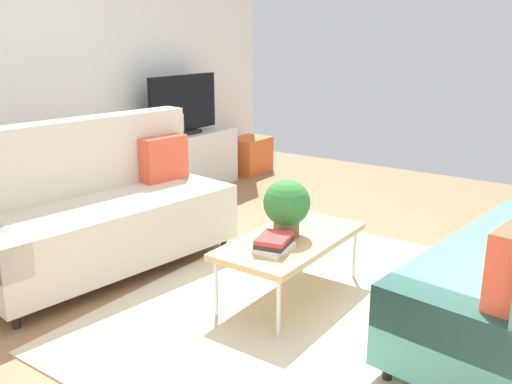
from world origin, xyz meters
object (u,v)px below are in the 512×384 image
Objects in this scene: vase_1 at (153,131)px; bottle_2 at (182,124)px; potted_plant at (287,205)px; bottle_1 at (176,128)px; tv_console at (184,162)px; storage_trunk at (249,155)px; couch_beige at (102,211)px; vase_0 at (141,134)px; bottle_0 at (169,129)px; tv at (184,106)px; coffee_table at (291,241)px; table_book_0 at (274,248)px.

bottle_2 reaches higher than vase_1.
bottle_1 is at bearing 58.71° from potted_plant.
vase_1 is at bearing 165.51° from bottle_2.
storage_trunk is (1.10, -0.10, -0.10)m from tv_console.
couch_beige is 1.71m from vase_0.
bottle_0 is (1.27, 2.27, 0.11)m from potted_plant.
storage_trunk is 3.20× the size of vase_0.
coffee_table is at bearing -123.75° from tv.
tv_console is 3.68× the size of potted_plant.
tv_console is at bearing 56.32° from potted_plant.
couch_beige is 8.31× the size of table_book_0.
bottle_1 is at bearing 58.82° from coffee_table.
bottle_2 is at bearing 177.05° from storage_trunk.
bottle_1 is (0.25, -0.09, 0.00)m from vase_1.
vase_1 is at bearing 60.14° from table_book_0.
tv is at bearing 56.25° from coffee_table.
vase_1 is at bearing 148.22° from bottle_0.
tv_console is 0.71m from vase_0.
vase_0 is 0.52m from bottle_2.
tv is 0.21m from bottle_2.
vase_0 reaches higher than table_book_0.
tv is 2.63× the size of potted_plant.
tv is 1.32m from storage_trunk.
storage_trunk is 3.72m from table_book_0.
storage_trunk is 3.47m from potted_plant.
coffee_table is 6.32× the size of bottle_1.
bottle_1 reaches higher than vase_0.
bottle_1 reaches higher than vase_1.
vase_0 is 0.33m from bottle_0.
storage_trunk reaches higher than coffee_table.
potted_plant is 2.34× the size of vase_0.
bottle_0 is at bearing 177.49° from storage_trunk.
storage_trunk is at bearing -5.66° from vase_1.
vase_0 reaches higher than storage_trunk.
couch_beige is 11.45× the size of bottle_1.
bottle_1 is (1.66, 2.35, 0.29)m from table_book_0.
bottle_0 reaches higher than table_book_0.
table_book_0 is 1.48× the size of vase_0.
potted_plant is at bearing 16.85° from table_book_0.
bottle_2 is at bearing -148.30° from tv_console.
tv_console is 7.08× the size of bottle_0.
table_book_0 is at bearing -123.33° from bottle_0.
tv is 4.27× the size of bottle_2.
bottle_2 is (1.75, 2.35, 0.32)m from table_book_0.
potted_plant is 2.18× the size of bottle_1.
tv reaches higher than couch_beige.
bottle_2 is at bearing 56.99° from potted_plant.
tv_console is 0.63m from tv.
potted_plant is (-1.54, -2.29, -0.32)m from tv.
tv_console is 8.42× the size of vase_1.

